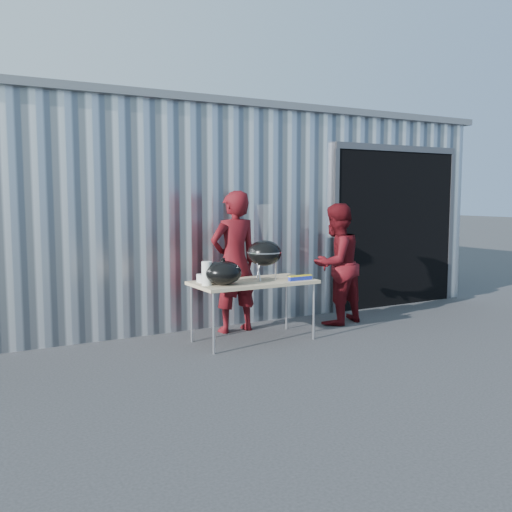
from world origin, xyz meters
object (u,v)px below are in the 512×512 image
person_cook (234,262)px  person_bystander (336,264)px  folding_table (253,284)px  kettle_grill (264,246)px

person_cook → person_bystander: size_ratio=1.10×
folding_table → person_cook: bearing=87.5°
folding_table → kettle_grill: size_ratio=1.61×
folding_table → person_cook: person_cook is taller
person_cook → folding_table: bearing=84.6°
kettle_grill → person_cook: size_ratio=0.50×
folding_table → kettle_grill: (0.16, -0.00, 0.46)m
person_cook → person_bystander: (1.45, -0.29, -0.09)m
folding_table → person_cook: size_ratio=0.81×
kettle_grill → person_cook: (-0.13, 0.56, -0.24)m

